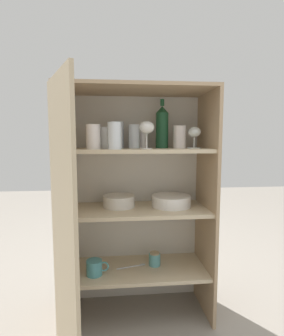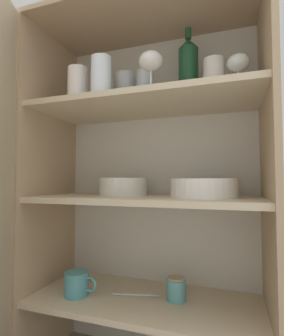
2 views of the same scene
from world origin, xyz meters
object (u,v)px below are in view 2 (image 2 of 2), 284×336
Objects in this scene: mixing_bowl_large at (123,186)px; coffee_mug_primary at (77,284)px; wine_bottle at (188,70)px; storage_jar at (176,289)px; plate_stack_white at (204,188)px.

mixing_bowl_large reaches higher than coffee_mug_primary.
storage_jar is at bearing -143.61° from wine_bottle.
wine_bottle reaches higher than coffee_mug_primary.
wine_bottle is 0.49m from mixing_bowl_large.
storage_jar is at bearing 12.96° from coffee_mug_primary.
wine_bottle is 1.22× the size of plate_stack_white.
wine_bottle is 3.55× the size of storage_jar.
mixing_bowl_large is 0.41m from storage_jar.
plate_stack_white reaches higher than coffee_mug_primary.
plate_stack_white is at bearing -2.90° from mixing_bowl_large.
plate_stack_white is (0.05, -0.03, -0.43)m from wine_bottle.
coffee_mug_primary is 1.59× the size of storage_jar.
storage_jar is at bearing -5.64° from mixing_bowl_large.
wine_bottle is at bearing 2.70° from mixing_bowl_large.
wine_bottle reaches higher than plate_stack_white.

